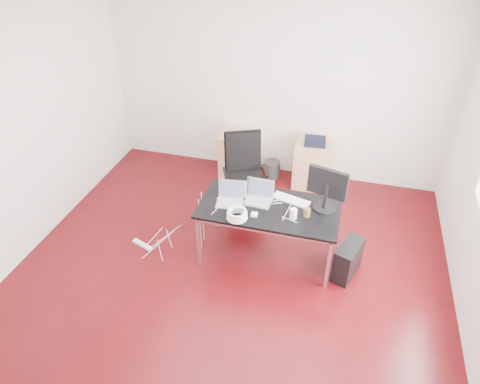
% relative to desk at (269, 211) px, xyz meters
% --- Properties ---
extents(room_shell, '(5.00, 5.00, 5.00)m').
position_rel_desk_xyz_m(room_shell, '(-0.32, -0.51, 0.73)').
color(room_shell, '#3D070A').
rests_on(room_shell, ground).
extents(desk, '(1.60, 0.80, 0.73)m').
position_rel_desk_xyz_m(desk, '(0.00, 0.00, 0.00)').
color(desk, black).
rests_on(desk, ground).
extents(office_chair, '(0.63, 0.65, 1.08)m').
position_rel_desk_xyz_m(office_chair, '(-0.53, 0.90, -0.07)').
color(office_chair, black).
rests_on(office_chair, ground).
extents(filing_cabinet_left, '(0.50, 0.50, 0.70)m').
position_rel_desk_xyz_m(filing_cabinet_left, '(-0.85, 1.72, -0.33)').
color(filing_cabinet_left, tan).
rests_on(filing_cabinet_left, ground).
extents(filing_cabinet_right, '(0.50, 0.50, 0.70)m').
position_rel_desk_xyz_m(filing_cabinet_right, '(0.30, 1.72, -0.33)').
color(filing_cabinet_right, tan).
rests_on(filing_cabinet_right, ground).
extents(pc_tower, '(0.34, 0.49, 0.44)m').
position_rel_desk_xyz_m(pc_tower, '(0.96, -0.08, -0.46)').
color(pc_tower, black).
rests_on(pc_tower, ground).
extents(wastebasket, '(0.30, 0.30, 0.28)m').
position_rel_desk_xyz_m(wastebasket, '(-0.30, 1.74, -0.54)').
color(wastebasket, black).
rests_on(wastebasket, ground).
extents(power_strip, '(0.30, 0.16, 0.04)m').
position_rel_desk_xyz_m(power_strip, '(-1.56, -0.27, -0.66)').
color(power_strip, white).
rests_on(power_strip, ground).
extents(laptop_left, '(0.36, 0.30, 0.23)m').
position_rel_desk_xyz_m(laptop_left, '(-0.45, -0.01, 0.11)').
color(laptop_left, silver).
rests_on(laptop_left, desk).
extents(laptop_right, '(0.34, 0.27, 0.23)m').
position_rel_desk_xyz_m(laptop_right, '(-0.15, 0.10, 0.11)').
color(laptop_right, silver).
rests_on(laptop_right, desk).
extents(monitor, '(0.45, 0.26, 0.51)m').
position_rel_desk_xyz_m(monitor, '(0.61, 0.16, 0.34)').
color(monitor, black).
rests_on(monitor, desk).
extents(keyboard, '(0.46, 0.25, 0.02)m').
position_rel_desk_xyz_m(keyboard, '(0.22, 0.19, 0.06)').
color(keyboard, white).
rests_on(keyboard, desk).
extents(cup_white, '(0.10, 0.10, 0.12)m').
position_rel_desk_xyz_m(cup_white, '(0.30, -0.12, 0.11)').
color(cup_white, white).
rests_on(cup_white, desk).
extents(cup_brown, '(0.09, 0.09, 0.10)m').
position_rel_desk_xyz_m(cup_brown, '(0.43, -0.04, 0.10)').
color(cup_brown, brown).
rests_on(cup_brown, desk).
extents(cable_coil, '(0.24, 0.24, 0.11)m').
position_rel_desk_xyz_m(cable_coil, '(-0.30, -0.30, 0.11)').
color(cable_coil, white).
rests_on(cable_coil, desk).
extents(power_adapter, '(0.07, 0.07, 0.03)m').
position_rel_desk_xyz_m(power_adapter, '(-0.13, -0.19, 0.07)').
color(power_adapter, white).
rests_on(power_adapter, desk).
extents(speaker, '(0.10, 0.10, 0.18)m').
position_rel_desk_xyz_m(speaker, '(-0.79, 1.66, 0.11)').
color(speaker, '#9E9E9E').
rests_on(speaker, filing_cabinet_left).
extents(navy_garment, '(0.32, 0.27, 0.09)m').
position_rel_desk_xyz_m(navy_garment, '(0.31, 1.69, 0.07)').
color(navy_garment, black).
rests_on(navy_garment, filing_cabinet_right).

